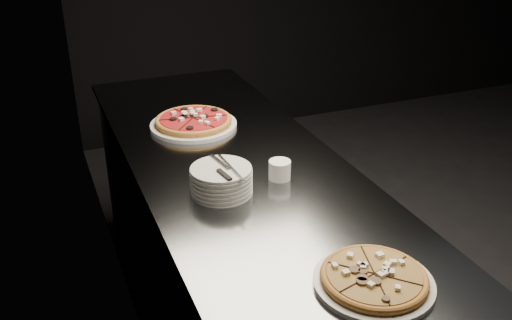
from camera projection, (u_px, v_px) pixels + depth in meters
name	position (u px, v px, depth m)	size (l,w,h in m)	color
wall_left	(130.00, 51.00, 1.63)	(0.02, 5.00, 2.80)	black
counter	(251.00, 283.00, 2.17)	(0.74, 2.44, 0.92)	slate
pizza_mushroom	(374.00, 279.00, 1.43)	(0.33, 0.33, 0.04)	silver
pizza_tomato	(193.00, 122.00, 2.36)	(0.37, 0.37, 0.04)	silver
plate_stack	(221.00, 180.00, 1.85)	(0.20, 0.20, 0.09)	silver
cutlery	(225.00, 169.00, 1.82)	(0.07, 0.21, 0.01)	#B3B5BA
ramekin	(280.00, 169.00, 1.94)	(0.08, 0.08, 0.07)	white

